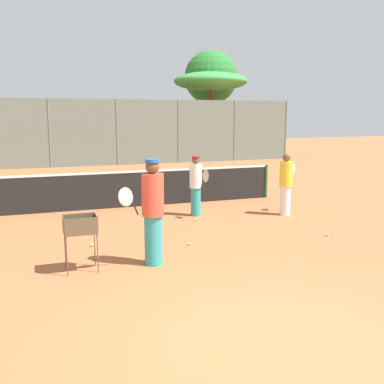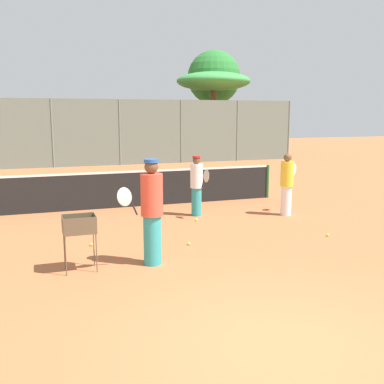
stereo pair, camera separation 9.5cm
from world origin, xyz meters
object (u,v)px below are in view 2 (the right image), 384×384
Objects in this scene: player_yellow_shirt at (287,184)px; ball_cart at (78,229)px; tennis_net at (131,188)px; parked_car at (155,145)px; player_white_outfit at (152,211)px; player_red_cap at (197,185)px.

player_yellow_shirt is 6.27m from ball_cart.
tennis_net is 2.17× the size of parked_car.
player_white_outfit is 1.19× the size of player_red_cap.
player_red_cap is 1.63× the size of ball_cart.
player_yellow_shirt is (4.41, 2.73, -0.14)m from player_white_outfit.
tennis_net is 5.67× the size of player_red_cap.
player_yellow_shirt is (2.30, -0.73, 0.02)m from player_red_cap.
player_red_cap is 0.96× the size of player_yellow_shirt.
player_white_outfit is at bearing -3.50° from ball_cart.
player_yellow_shirt is at bearing -170.01° from player_white_outfit.
player_yellow_shirt reaches higher than parked_car.
tennis_net is 2.26m from player_red_cap.
player_red_cap is (1.43, -1.73, 0.28)m from tennis_net.
player_yellow_shirt is 18.40m from parked_car.
ball_cart is (-1.28, 0.08, -0.25)m from player_white_outfit.
tennis_net is at bearing 109.10° from player_yellow_shirt.
player_white_outfit is 0.46× the size of parked_car.
parked_car is (1.17, 18.36, -0.20)m from player_yellow_shirt.
parked_car reaches higher than tennis_net.
player_white_outfit is 4.05m from player_red_cap.
player_yellow_shirt is (3.73, -2.45, 0.30)m from tennis_net.
ball_cart is (-1.95, -5.10, 0.19)m from tennis_net.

